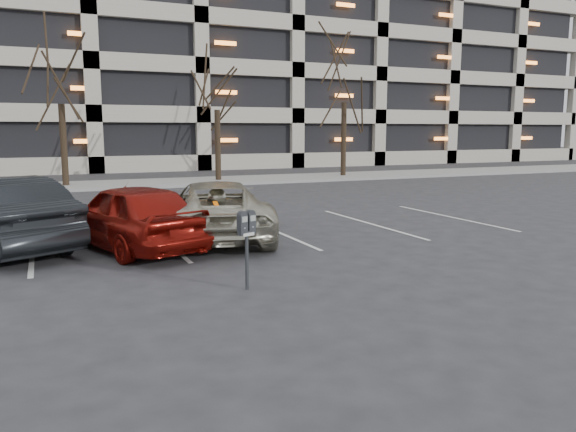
{
  "coord_description": "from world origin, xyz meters",
  "views": [
    {
      "loc": [
        -3.88,
        -10.64,
        2.52
      ],
      "look_at": [
        -0.02,
        -1.79,
        1.04
      ],
      "focal_mm": 35.0,
      "sensor_mm": 36.0,
      "label": 1
    }
  ],
  "objects_px": {
    "tree_d": "(345,56)",
    "car_red": "(131,216)",
    "parking_meter": "(247,230)",
    "suv_silver": "(216,210)",
    "tree_b": "(58,51)",
    "tree_c": "(216,65)"
  },
  "relations": [
    {
      "from": "parking_meter",
      "to": "car_red",
      "type": "distance_m",
      "value": 4.07
    },
    {
      "from": "car_red",
      "to": "parking_meter",
      "type": "bearing_deg",
      "value": 88.97
    },
    {
      "from": "tree_b",
      "to": "tree_d",
      "type": "relative_size",
      "value": 0.92
    },
    {
      "from": "tree_d",
      "to": "car_red",
      "type": "height_order",
      "value": "tree_d"
    },
    {
      "from": "car_red",
      "to": "tree_d",
      "type": "bearing_deg",
      "value": -151.12
    },
    {
      "from": "suv_silver",
      "to": "parking_meter",
      "type": "bearing_deg",
      "value": 91.99
    },
    {
      "from": "tree_c",
      "to": "car_red",
      "type": "relative_size",
      "value": 1.83
    },
    {
      "from": "tree_b",
      "to": "car_red",
      "type": "relative_size",
      "value": 1.91
    },
    {
      "from": "tree_d",
      "to": "parking_meter",
      "type": "distance_m",
      "value": 22.63
    },
    {
      "from": "tree_c",
      "to": "car_red",
      "type": "height_order",
      "value": "tree_c"
    },
    {
      "from": "tree_b",
      "to": "suv_silver",
      "type": "xyz_separation_m",
      "value": [
        2.78,
        -14.02,
        -5.19
      ]
    },
    {
      "from": "tree_d",
      "to": "suv_silver",
      "type": "xyz_separation_m",
      "value": [
        -11.22,
        -14.02,
        -5.73
      ]
    },
    {
      "from": "tree_d",
      "to": "suv_silver",
      "type": "bearing_deg",
      "value": -128.68
    },
    {
      "from": "tree_c",
      "to": "tree_d",
      "type": "bearing_deg",
      "value": 0.0
    },
    {
      "from": "tree_b",
      "to": "parking_meter",
      "type": "xyz_separation_m",
      "value": [
        2.0,
        -18.39,
        -4.91
      ]
    },
    {
      "from": "suv_silver",
      "to": "car_red",
      "type": "xyz_separation_m",
      "value": [
        -2.01,
        -0.51,
        0.05
      ]
    },
    {
      "from": "suv_silver",
      "to": "car_red",
      "type": "bearing_deg",
      "value": 26.16
    },
    {
      "from": "tree_d",
      "to": "parking_meter",
      "type": "height_order",
      "value": "tree_d"
    },
    {
      "from": "suv_silver",
      "to": "tree_c",
      "type": "bearing_deg",
      "value": -94.74
    },
    {
      "from": "tree_d",
      "to": "tree_c",
      "type": "bearing_deg",
      "value": 180.0
    },
    {
      "from": "parking_meter",
      "to": "car_red",
      "type": "relative_size",
      "value": 0.29
    },
    {
      "from": "tree_c",
      "to": "car_red",
      "type": "distance_m",
      "value": 16.55
    }
  ]
}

